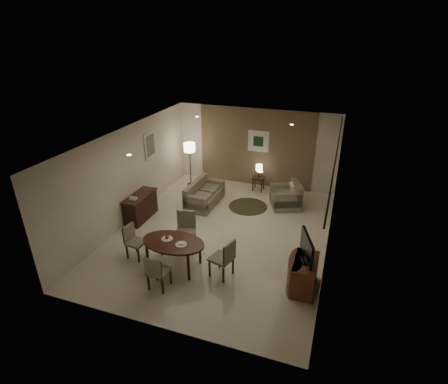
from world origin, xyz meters
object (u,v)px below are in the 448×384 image
at_px(tv_cabinet, 305,274).
at_px(side_table, 258,184).
at_px(chair_near, 159,271).
at_px(chair_far, 185,233).
at_px(chair_left, 136,242).
at_px(console_desk, 141,207).
at_px(dining_table, 174,254).
at_px(chair_right, 221,258).
at_px(floor_lamp, 190,164).
at_px(sofa, 205,193).
at_px(armchair, 286,195).

height_order(tv_cabinet, side_table, tv_cabinet).
bearing_deg(side_table, chair_near, -98.19).
relative_size(chair_far, chair_left, 1.18).
distance_m(console_desk, dining_table, 2.62).
height_order(chair_near, side_table, chair_near).
height_order(chair_near, chair_right, chair_right).
xyz_separation_m(dining_table, floor_lamp, (-1.57, 4.45, 0.42)).
bearing_deg(floor_lamp, dining_table, -70.53).
distance_m(console_desk, floor_lamp, 2.75).
distance_m(sofa, floor_lamp, 1.65).
relative_size(console_desk, chair_far, 1.20).
xyz_separation_m(chair_far, chair_left, (-0.99, -0.66, -0.07)).
bearing_deg(tv_cabinet, chair_far, 171.22).
distance_m(sofa, side_table, 2.07).
bearing_deg(chair_left, chair_far, -50.26).
xyz_separation_m(console_desk, chair_left, (0.92, -1.69, 0.05)).
bearing_deg(chair_left, sofa, -2.62).
bearing_deg(sofa, dining_table, -168.51).
distance_m(dining_table, chair_right, 1.14).
distance_m(chair_far, armchair, 3.71).
relative_size(chair_near, chair_far, 0.85).
bearing_deg(console_desk, chair_left, -61.62).
relative_size(chair_left, armchair, 0.95).
distance_m(chair_far, chair_right, 1.34).
xyz_separation_m(tv_cabinet, side_table, (-2.13, 4.53, -0.11)).
xyz_separation_m(dining_table, armchair, (1.90, 3.87, 0.05)).
bearing_deg(chair_left, chair_near, -121.15).
relative_size(dining_table, chair_far, 1.48).
bearing_deg(tv_cabinet, side_table, 115.25).
distance_m(chair_left, chair_right, 2.16).
bearing_deg(dining_table, side_table, 80.41).
height_order(chair_far, sofa, chair_far).
bearing_deg(sofa, chair_near, -170.10).
distance_m(chair_left, sofa, 3.20).
distance_m(chair_right, floor_lamp, 5.15).
xyz_separation_m(sofa, floor_lamp, (-1.03, 1.23, 0.40)).
relative_size(console_desk, chair_right, 1.27).
height_order(sofa, floor_lamp, floor_lamp).
xyz_separation_m(chair_far, armchair, (1.94, 3.16, -0.10)).
relative_size(tv_cabinet, armchair, 1.01).
bearing_deg(armchair, chair_far, -53.49).
xyz_separation_m(chair_near, chair_far, (-0.06, 1.45, 0.07)).
height_order(tv_cabinet, armchair, armchair).
bearing_deg(chair_far, armchair, 43.51).
relative_size(armchair, floor_lamp, 0.58).
bearing_deg(chair_far, floor_lamp, 97.34).
xyz_separation_m(chair_far, sofa, (-0.50, 2.51, -0.14)).
bearing_deg(dining_table, sofa, 99.56).
relative_size(console_desk, floor_lamp, 0.78).
xyz_separation_m(tv_cabinet, chair_left, (-3.97, -0.19, 0.07)).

